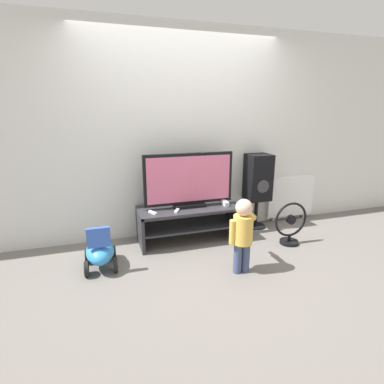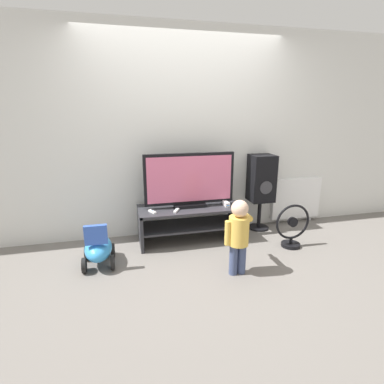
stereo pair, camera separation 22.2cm
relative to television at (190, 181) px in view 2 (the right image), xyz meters
The scene contains 12 objects.
ground_plane 0.82m from the television, 90.00° to the right, with size 16.00×16.00×0.00m, color slate.
wall_back 0.62m from the television, 90.00° to the left, with size 10.00×0.06×2.60m.
tv_stand 0.47m from the television, 90.00° to the right, with size 1.27×0.51×0.44m.
television is the anchor object (origin of this frame).
game_console 0.54m from the television, ahead, with size 0.05×0.18×0.06m.
remote_primary 0.59m from the television, 165.41° to the right, with size 0.09×0.13×0.03m.
remote_secondary 0.40m from the television, 142.55° to the right, with size 0.09×0.13×0.03m.
child 1.01m from the television, 73.30° to the right, with size 0.30×0.45×0.78m.
speaker_tower 1.03m from the television, ahead, with size 0.31×0.29×1.03m.
floor_fan 1.35m from the television, 23.84° to the right, with size 0.44×0.22×0.53m.
ride_on_toy 1.30m from the television, 159.25° to the right, with size 0.32×0.51×0.50m.
radiator 1.71m from the television, ahead, with size 0.75×0.08×0.65m.
Camera 2 is at (-0.81, -3.18, 1.61)m, focal length 28.00 mm.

